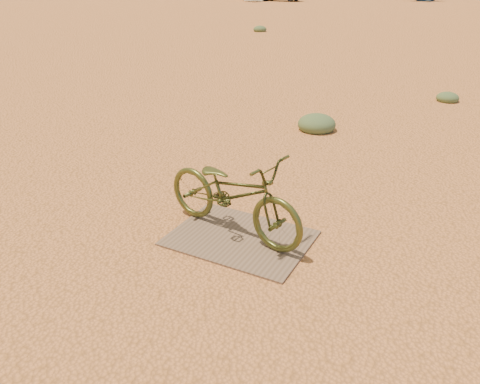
% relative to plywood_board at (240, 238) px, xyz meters
% --- Properties ---
extents(ground, '(120.00, 120.00, 0.00)m').
position_rel_plywood_board_xyz_m(ground, '(0.08, -0.40, -0.01)').
color(ground, '#DE864F').
rests_on(ground, ground).
extents(plywood_board, '(1.46, 1.08, 0.02)m').
position_rel_plywood_board_xyz_m(plywood_board, '(0.00, 0.00, 0.00)').
color(plywood_board, brown).
rests_on(plywood_board, ground).
extents(bicycle, '(1.86, 0.94, 0.94)m').
position_rel_plywood_board_xyz_m(bicycle, '(-0.12, 0.07, 0.48)').
color(bicycle, '#414A20').
rests_on(bicycle, plywood_board).
extents(kale_a, '(0.68, 0.68, 0.38)m').
position_rel_plywood_board_xyz_m(kale_a, '(-0.57, 4.03, -0.01)').
color(kale_a, '#546947').
rests_on(kale_a, ground).
extents(kale_b, '(0.48, 0.48, 0.26)m').
position_rel_plywood_board_xyz_m(kale_b, '(1.28, 7.35, -0.01)').
color(kale_b, '#546947').
rests_on(kale_b, ground).
extents(kale_c, '(0.63, 0.63, 0.34)m').
position_rel_plywood_board_xyz_m(kale_c, '(-8.07, 17.12, -0.01)').
color(kale_c, '#546947').
rests_on(kale_c, ground).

